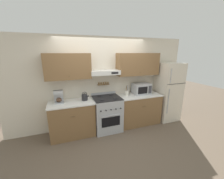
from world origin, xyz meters
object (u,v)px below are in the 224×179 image
Objects in this scene: stove_range at (107,113)px; coffee_maker at (59,97)px; refrigerator at (168,92)px; microwave at (141,89)px; tea_kettle at (85,97)px; utensil_crock at (127,93)px.

stove_range is 3.19× the size of coffee_maker.
refrigerator reaches higher than microwave.
tea_kettle is 0.45× the size of microwave.
stove_range is at bearing -173.42° from utensil_crock.
tea_kettle is (-0.58, 0.07, 0.53)m from stove_range.
tea_kettle is at bearing -180.00° from utensil_crock.
refrigerator is at bearing 0.12° from stove_range.
coffee_maker reaches higher than utensil_crock.
microwave is (2.34, -0.01, 0.00)m from coffee_maker.
microwave is (-0.92, 0.09, 0.16)m from refrigerator.
coffee_maker reaches higher than stove_range.
coffee_maker and microwave have the same top height.
refrigerator is at bearing -2.77° from utensil_crock.
refrigerator is 5.78× the size of coffee_maker.
coffee_maker is at bearing 175.44° from stove_range.
coffee_maker is 1.84m from utensil_crock.
utensil_crock is (1.21, 0.00, -0.01)m from tea_kettle.
refrigerator is 2.63m from tea_kettle.
stove_range is 0.55× the size of refrigerator.
stove_range is 0.82m from utensil_crock.
coffee_maker is (-1.21, 0.10, 0.59)m from stove_range.
refrigerator is at bearing -1.63° from coffee_maker.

